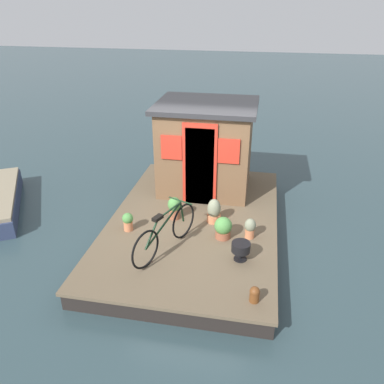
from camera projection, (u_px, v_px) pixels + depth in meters
The scene contains 11 objects.
ground_plane at pixel (194, 234), 8.04m from camera, with size 60.00×60.00×0.00m, color #2D4247.
houseboat_deck at pixel (194, 226), 7.96m from camera, with size 5.18×3.33×0.37m.
houseboat_cabin at pixel (206, 147), 8.72m from camera, with size 1.84×2.18×2.00m.
bicycle at pixel (165, 232), 6.71m from camera, with size 1.63×0.78×0.81m.
potted_plant_rosemary at pixel (128, 221), 7.40m from camera, with size 0.21×0.21×0.37m.
potted_plant_succulent at pixel (174, 207), 7.77m from camera, with size 0.26×0.26×0.47m.
potted_plant_geranium at pixel (223, 228), 7.16m from camera, with size 0.33×0.33×0.42m.
potted_plant_fern at pixel (214, 211), 7.67m from camera, with size 0.28×0.28×0.50m.
potted_plant_mint at pixel (250, 228), 7.16m from camera, with size 0.21×0.21×0.40m.
charcoal_grill at pixel (241, 248), 6.54m from camera, with size 0.32×0.32×0.33m.
mooring_bollard at pixel (255, 294), 5.68m from camera, with size 0.15×0.15×0.26m.
Camera 1 is at (-6.67, -1.23, 4.41)m, focal length 36.24 mm.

